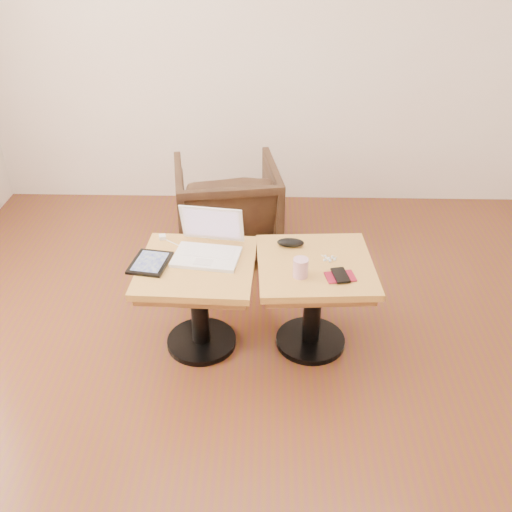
{
  "coord_description": "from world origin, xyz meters",
  "views": [
    {
      "loc": [
        -0.09,
        -2.03,
        2.12
      ],
      "look_at": [
        -0.15,
        0.4,
        0.58
      ],
      "focal_mm": 40.0,
      "sensor_mm": 36.0,
      "label": 1
    }
  ],
  "objects_px": {
    "striped_cup": "(301,268)",
    "armchair": "(227,207)",
    "side_table_left": "(198,285)",
    "side_table_right": "(314,284)",
    "laptop": "(208,246)"
  },
  "relations": [
    {
      "from": "striped_cup",
      "to": "armchair",
      "type": "xyz_separation_m",
      "value": [
        -0.45,
        1.15,
        -0.27
      ]
    },
    {
      "from": "side_table_left",
      "to": "armchair",
      "type": "height_order",
      "value": "armchair"
    },
    {
      "from": "side_table_right",
      "to": "striped_cup",
      "type": "distance_m",
      "value": 0.23
    },
    {
      "from": "striped_cup",
      "to": "armchair",
      "type": "height_order",
      "value": "same"
    },
    {
      "from": "side_table_right",
      "to": "side_table_left",
      "type": "bearing_deg",
      "value": 178.73
    },
    {
      "from": "side_table_left",
      "to": "striped_cup",
      "type": "bearing_deg",
      "value": -8.45
    },
    {
      "from": "side_table_right",
      "to": "armchair",
      "type": "distance_m",
      "value": 1.16
    },
    {
      "from": "laptop",
      "to": "side_table_left",
      "type": "bearing_deg",
      "value": -109.92
    },
    {
      "from": "laptop",
      "to": "striped_cup",
      "type": "xyz_separation_m",
      "value": [
        0.47,
        -0.2,
        0.0
      ]
    },
    {
      "from": "laptop",
      "to": "armchair",
      "type": "height_order",
      "value": "laptop"
    },
    {
      "from": "laptop",
      "to": "striped_cup",
      "type": "relative_size",
      "value": 3.83
    },
    {
      "from": "side_table_left",
      "to": "side_table_right",
      "type": "height_order",
      "value": "same"
    },
    {
      "from": "laptop",
      "to": "armchair",
      "type": "xyz_separation_m",
      "value": [
        0.03,
        0.95,
        -0.27
      ]
    },
    {
      "from": "side_table_right",
      "to": "striped_cup",
      "type": "xyz_separation_m",
      "value": [
        -0.08,
        -0.12,
        0.18
      ]
    },
    {
      "from": "side_table_right",
      "to": "laptop",
      "type": "distance_m",
      "value": 0.59
    }
  ]
}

